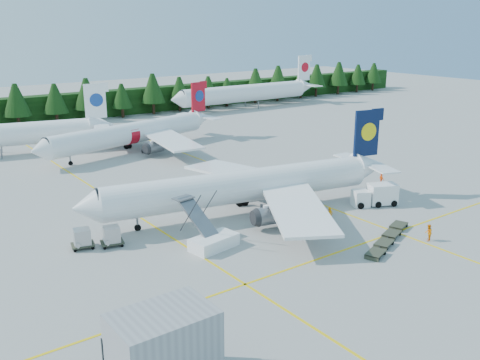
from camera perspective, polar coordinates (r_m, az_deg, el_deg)
ground at (r=58.91m, az=8.03°, el=-5.06°), size 320.00×320.00×0.00m
taxi_stripe_a at (r=67.40m, az=-12.79°, el=-2.51°), size 0.25×120.00×0.01m
taxi_stripe_b at (r=76.99m, az=0.92°, el=0.29°), size 0.25×120.00×0.01m
taxi_stripe_cross at (r=55.12m, az=12.39°, el=-6.84°), size 80.00×0.25×0.01m
treeline_hedge at (r=128.31m, az=-18.41°, el=7.36°), size 220.00×4.00×6.00m
terminal_building at (r=33.73m, az=-8.11°, el=-17.69°), size 6.00×4.00×5.20m
airliner_navy at (r=61.05m, az=-0.46°, el=-0.81°), size 37.59×30.63×11.03m
airliner_red at (r=93.07m, az=-12.00°, el=4.78°), size 35.86×29.17×10.58m
airliner_far_right at (r=138.79m, az=0.14°, el=9.24°), size 43.80×4.62×12.74m
airstairs at (r=53.23m, az=-3.08°, el=-6.23°), size 5.13×6.96×4.32m
service_truck at (r=67.01m, az=14.17°, el=-1.56°), size 5.75×4.03×2.62m
dolly_train at (r=56.66m, az=15.51°, el=-5.95°), size 10.35×5.43×0.13m
uld_pair at (r=54.95m, az=-15.01°, el=-5.83°), size 5.10×3.26×1.68m
crew_a at (r=59.67m, az=9.55°, el=-3.81°), size 0.77×0.53×2.01m
crew_b at (r=57.97m, az=19.46°, el=-5.32°), size 1.06×0.99×1.75m
crew_c at (r=76.57m, az=14.88°, el=0.23°), size 0.61×0.74×1.55m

